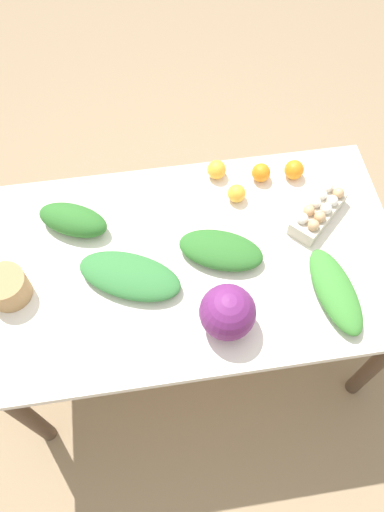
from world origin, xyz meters
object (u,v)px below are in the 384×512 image
Objects in this scene: egg_carton at (319,210)px; orange_1 at (217,170)px; paper_bag at (7,287)px; orange_2 at (261,173)px; cabbage_purple at (228,312)px; greens_bunch_dandelion at (130,276)px; greens_bunch_chard at (221,249)px; orange_0 at (237,193)px; greens_bunch_beet_tops at (335,291)px; greens_bunch_kale at (73,220)px; orange_3 at (294,170)px.

egg_carton is 0.41m from orange_1.
orange_1 is at bearing 27.18° from paper_bag.
cabbage_purple is at bearing -112.79° from orange_2.
paper_bag reaches higher than greens_bunch_dandelion.
cabbage_purple reaches higher than orange_2.
orange_0 is (0.10, 0.22, -0.00)m from greens_bunch_chard.
cabbage_purple is at bearing -2.10° from egg_carton.
greens_bunch_beet_tops is 4.82× the size of orange_0.
greens_bunch_chard is at bearing 10.13° from greens_bunch_dandelion.
egg_carton is 0.99× the size of greens_bunch_kale.
orange_3 reaches higher than orange_0.
egg_carton is 1.09m from paper_bag.
greens_bunch_kale reaches higher than greens_bunch_dandelion.
greens_bunch_dandelion is at bearing -54.06° from greens_bunch_kale.
paper_bag is 1.07m from greens_bunch_beet_tops.
greens_bunch_kale is at bearing 136.42° from cabbage_purple.
orange_3 reaches higher than greens_bunch_beet_tops.
cabbage_purple is 2.64× the size of orange_0.
paper_bag is at bearing 163.05° from cabbage_purple.
cabbage_purple is 0.72m from paper_bag.
orange_1 is at bearing -80.34° from egg_carton.
orange_1 is (-0.33, 0.24, -0.01)m from egg_carton.
greens_bunch_kale reaches higher than orange_0.
greens_bunch_chard is at bearing -28.80° from egg_carton.
greens_bunch_dandelion is 1.09× the size of greens_bunch_beet_tops.
orange_2 is (0.70, 0.12, -0.01)m from greens_bunch_kale.
greens_bunch_dandelion is 4.89× the size of orange_1.
orange_3 is at bearing -122.69° from egg_carton.
greens_bunch_chard is 0.53m from greens_bunch_kale.
cabbage_purple is at bearing -104.76° from orange_0.
egg_carton reaches higher than orange_0.
cabbage_purple reaches higher than egg_carton.
orange_0 is at bearing 66.01° from greens_bunch_chard.
orange_2 is at bearing 177.11° from orange_3.
egg_carton is at bearing -51.15° from orange_2.
orange_2 is at bearing 55.55° from greens_bunch_chard.
orange_2 is (-0.16, 0.20, -0.01)m from egg_carton.
greens_bunch_kale is 3.45× the size of orange_3.
greens_bunch_dandelion is 0.30m from greens_bunch_kale.
egg_carton is 0.71× the size of greens_bunch_dandelion.
greens_bunch_chard reaches higher than greens_bunch_beet_tops.
greens_bunch_chard reaches higher than greens_bunch_dandelion.
orange_1 reaches higher than greens_bunch_beet_tops.
cabbage_purple reaches higher than greens_bunch_chard.
greens_bunch_chard is 4.14× the size of orange_2.
orange_2 reaches higher than greens_bunch_beet_tops.
orange_3 is (0.13, -0.01, 0.00)m from orange_2.
orange_2 is (0.92, 0.35, -0.01)m from paper_bag.
paper_bag is 0.71m from greens_bunch_chard.
orange_2 is at bearing 67.21° from cabbage_purple.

